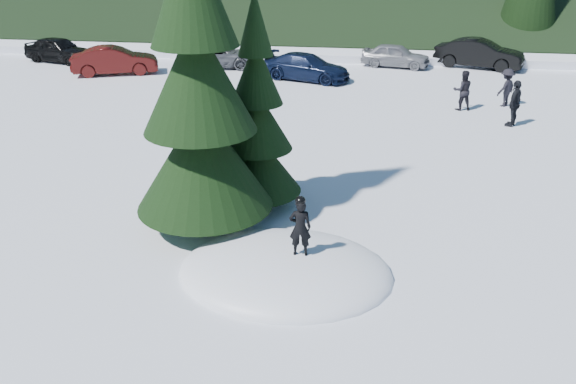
# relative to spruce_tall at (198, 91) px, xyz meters

# --- Properties ---
(ground) EXTENTS (200.00, 200.00, 0.00)m
(ground) POSITION_rel_spruce_tall_xyz_m (2.20, -1.80, -3.32)
(ground) COLOR white
(ground) RESTS_ON ground
(snow_mound) EXTENTS (4.48, 3.52, 0.96)m
(snow_mound) POSITION_rel_spruce_tall_xyz_m (2.20, -1.80, -3.32)
(snow_mound) COLOR white
(snow_mound) RESTS_ON ground
(spruce_tall) EXTENTS (3.20, 3.20, 8.60)m
(spruce_tall) POSITION_rel_spruce_tall_xyz_m (0.00, 0.00, 0.00)
(spruce_tall) COLOR black
(spruce_tall) RESTS_ON ground
(spruce_short) EXTENTS (2.20, 2.20, 5.37)m
(spruce_short) POSITION_rel_spruce_tall_xyz_m (1.00, 1.40, -1.22)
(spruce_short) COLOR black
(spruce_short) RESTS_ON ground
(child_skier) EXTENTS (0.47, 0.33, 1.22)m
(child_skier) POSITION_rel_spruce_tall_xyz_m (2.50, -1.81, -2.23)
(child_skier) COLOR black
(child_skier) RESTS_ON snow_mound
(adult_0) EXTENTS (0.88, 0.74, 1.60)m
(adult_0) POSITION_rel_spruce_tall_xyz_m (7.38, 11.46, -2.52)
(adult_0) COLOR black
(adult_0) RESTS_ON ground
(adult_1) EXTENTS (0.87, 1.08, 1.71)m
(adult_1) POSITION_rel_spruce_tall_xyz_m (8.98, 9.50, -2.46)
(adult_1) COLOR black
(adult_1) RESTS_ON ground
(adult_2) EXTENTS (1.11, 1.12, 1.55)m
(adult_2) POSITION_rel_spruce_tall_xyz_m (9.23, 12.31, -2.54)
(adult_2) COLOR black
(adult_2) RESTS_ON ground
(car_0) EXTENTS (4.40, 2.69, 1.40)m
(car_0) POSITION_rel_spruce_tall_xyz_m (-13.88, 18.27, -2.62)
(car_0) COLOR black
(car_0) RESTS_ON ground
(car_1) EXTENTS (4.53, 2.93, 1.41)m
(car_1) POSITION_rel_spruce_tall_xyz_m (-9.38, 15.71, -2.61)
(car_1) COLOR #400D0B
(car_1) RESTS_ON ground
(car_2) EXTENTS (4.57, 2.43, 1.22)m
(car_2) POSITION_rel_spruce_tall_xyz_m (-4.53, 18.24, -2.71)
(car_2) COLOR #52545A
(car_2) RESTS_ON ground
(car_3) EXTENTS (4.73, 3.06, 1.27)m
(car_3) POSITION_rel_spruce_tall_xyz_m (0.51, 15.88, -2.68)
(car_3) COLOR black
(car_3) RESTS_ON ground
(car_4) EXTENTS (3.90, 2.28, 1.25)m
(car_4) POSITION_rel_spruce_tall_xyz_m (4.92, 19.69, -2.70)
(car_4) COLOR gray
(car_4) RESTS_ON ground
(car_5) EXTENTS (4.88, 3.04, 1.52)m
(car_5) POSITION_rel_spruce_tall_xyz_m (9.37, 20.19, -2.56)
(car_5) COLOR black
(car_5) RESTS_ON ground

